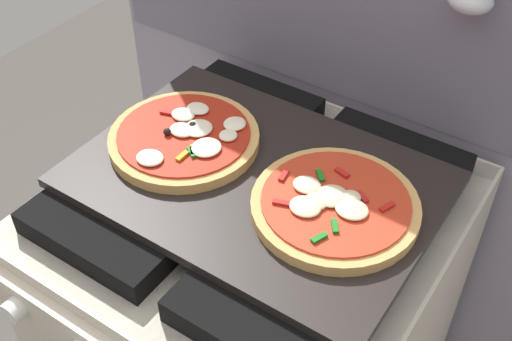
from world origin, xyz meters
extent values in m
cube|color=gray|center=(0.00, 0.34, 0.78)|extent=(1.10, 0.03, 1.55)
ellipsoid|color=silver|center=(0.18, 0.29, 1.13)|extent=(0.07, 0.06, 0.04)
cube|color=black|center=(0.00, 0.00, 0.85)|extent=(0.59, 0.59, 0.01)
cube|color=black|center=(-0.14, 0.00, 0.88)|extent=(0.24, 0.51, 0.04)
cube|color=black|center=(0.14, 0.00, 0.88)|extent=(0.24, 0.51, 0.04)
cylinder|color=silver|center=(-0.20, -0.33, 0.80)|extent=(0.04, 0.02, 0.04)
cube|color=black|center=(0.00, 0.00, 0.91)|extent=(0.54, 0.38, 0.02)
cylinder|color=tan|center=(-0.14, 0.00, 0.93)|extent=(0.24, 0.24, 0.02)
cylinder|color=#AD2614|center=(-0.14, 0.00, 0.94)|extent=(0.21, 0.21, 0.00)
ellipsoid|color=#F4EACC|center=(-0.12, 0.02, 0.94)|extent=(0.05, 0.05, 0.01)
ellipsoid|color=#F4EACC|center=(-0.14, -0.08, 0.94)|extent=(0.04, 0.04, 0.01)
ellipsoid|color=#F4EACC|center=(-0.17, 0.03, 0.94)|extent=(0.04, 0.03, 0.01)
ellipsoid|color=#F4EACC|center=(-0.07, 0.03, 0.94)|extent=(0.03, 0.03, 0.01)
ellipsoid|color=#F4EACC|center=(-0.08, -0.01, 0.94)|extent=(0.05, 0.05, 0.01)
ellipsoid|color=#F4EACC|center=(-0.08, 0.06, 0.94)|extent=(0.04, 0.04, 0.01)
ellipsoid|color=#F4EACC|center=(-0.14, 0.00, 0.94)|extent=(0.04, 0.04, 0.01)
ellipsoid|color=#F4EACC|center=(-0.16, 0.06, 0.94)|extent=(0.04, 0.03, 0.01)
sphere|color=black|center=(-0.13, 0.02, 0.94)|extent=(0.01, 0.01, 0.01)
cube|color=gold|center=(-0.10, -0.05, 0.94)|extent=(0.01, 0.02, 0.00)
cube|color=#19721E|center=(-0.10, -0.03, 0.94)|extent=(0.02, 0.02, 0.00)
cube|color=gold|center=(-0.10, -0.03, 0.94)|extent=(0.02, 0.02, 0.00)
sphere|color=black|center=(-0.16, -0.02, 0.94)|extent=(0.01, 0.01, 0.01)
cube|color=red|center=(-0.19, 0.02, 0.94)|extent=(0.03, 0.01, 0.00)
cylinder|color=tan|center=(0.14, 0.00, 0.93)|extent=(0.24, 0.24, 0.02)
cylinder|color=red|center=(0.14, 0.00, 0.94)|extent=(0.21, 0.21, 0.00)
ellipsoid|color=beige|center=(0.13, 0.00, 0.94)|extent=(0.04, 0.05, 0.01)
ellipsoid|color=beige|center=(0.13, 0.00, 0.94)|extent=(0.03, 0.03, 0.01)
ellipsoid|color=beige|center=(0.09, 0.00, 0.94)|extent=(0.04, 0.04, 0.01)
ellipsoid|color=beige|center=(0.12, -0.02, 0.94)|extent=(0.03, 0.04, 0.01)
ellipsoid|color=beige|center=(0.15, 0.01, 0.94)|extent=(0.03, 0.03, 0.01)
ellipsoid|color=beige|center=(0.16, -0.01, 0.94)|extent=(0.05, 0.04, 0.01)
ellipsoid|color=beige|center=(0.11, -0.04, 0.94)|extent=(0.05, 0.04, 0.01)
cube|color=red|center=(0.05, 0.00, 0.94)|extent=(0.01, 0.02, 0.00)
cube|color=red|center=(0.16, 0.02, 0.94)|extent=(0.02, 0.02, 0.00)
cube|color=red|center=(0.12, 0.05, 0.94)|extent=(0.03, 0.01, 0.00)
cube|color=#19721E|center=(0.16, -0.05, 0.94)|extent=(0.02, 0.02, 0.00)
cube|color=red|center=(0.20, 0.02, 0.94)|extent=(0.02, 0.03, 0.00)
cube|color=#19721E|center=(0.09, 0.03, 0.94)|extent=(0.02, 0.02, 0.00)
cube|color=#19721E|center=(0.15, -0.08, 0.94)|extent=(0.02, 0.03, 0.00)
cube|color=gold|center=(0.13, -0.01, 0.94)|extent=(0.02, 0.02, 0.00)
cube|color=red|center=(0.08, -0.05, 0.94)|extent=(0.03, 0.02, 0.00)
camera|label=1|loc=(0.40, -0.59, 1.56)|focal=44.62mm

